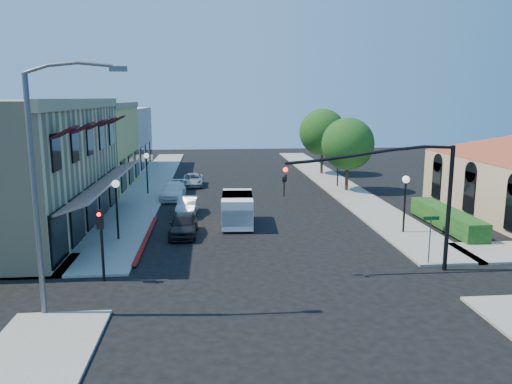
{
  "coord_description": "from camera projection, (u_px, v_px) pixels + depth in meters",
  "views": [
    {
      "loc": [
        -3.11,
        -20.43,
        8.15
      ],
      "look_at": [
        -0.44,
        8.73,
        2.6
      ],
      "focal_mm": 35.0,
      "sensor_mm": 36.0,
      "label": 1
    }
  ],
  "objects": [
    {
      "name": "ground",
      "position": [
        284.0,
        287.0,
        21.78
      ],
      "size": [
        120.0,
        120.0,
        0.0
      ],
      "primitive_type": "plane",
      "color": "black",
      "rests_on": "ground"
    },
    {
      "name": "sidewalk_right",
      "position": [
        332.0,
        181.0,
        48.97
      ],
      "size": [
        3.5,
        50.0,
        0.12
      ],
      "primitive_type": "cube",
      "color": "gray",
      "rests_on": "ground"
    },
    {
      "name": "parked_car_c",
      "position": [
        173.0,
        191.0,
        40.67
      ],
      "size": [
        2.05,
        4.66,
        1.33
      ],
      "primitive_type": "imported",
      "rotation": [
        0.0,
        0.0,
        -0.04
      ],
      "color": "white",
      "rests_on": "ground"
    },
    {
      "name": "street_tree_a",
      "position": [
        348.0,
        144.0,
        43.31
      ],
      "size": [
        4.56,
        4.56,
        6.48
      ],
      "color": "#3A2717",
      "rests_on": "ground"
    },
    {
      "name": "parked_car_b",
      "position": [
        187.0,
        206.0,
        35.26
      ],
      "size": [
        1.58,
        3.82,
        1.23
      ],
      "primitive_type": "imported",
      "rotation": [
        0.0,
        0.0,
        -0.07
      ],
      "color": "#BABCBF",
      "rests_on": "ground"
    },
    {
      "name": "street_tree_b",
      "position": [
        322.0,
        132.0,
        53.03
      ],
      "size": [
        4.94,
        4.94,
        7.02
      ],
      "color": "#3A2717",
      "rests_on": "ground"
    },
    {
      "name": "parked_car_a",
      "position": [
        183.0,
        225.0,
        29.84
      ],
      "size": [
        1.68,
        4.01,
        1.35
      ],
      "primitive_type": "imported",
      "rotation": [
        0.0,
        0.0,
        -0.02
      ],
      "color": "black",
      "rests_on": "ground"
    },
    {
      "name": "corner_brick_building",
      "position": [
        8.0,
        167.0,
        30.41
      ],
      "size": [
        11.77,
        18.2,
        8.1
      ],
      "color": "#CEBD8B",
      "rests_on": "ground"
    },
    {
      "name": "secondary_signal",
      "position": [
        101.0,
        232.0,
        22.01
      ],
      "size": [
        0.28,
        0.42,
        3.32
      ],
      "color": "black",
      "rests_on": "ground"
    },
    {
      "name": "curb_red_strip",
      "position": [
        147.0,
        240.0,
        28.99
      ],
      "size": [
        0.25,
        10.0,
        0.06
      ],
      "primitive_type": "cube",
      "color": "maroon",
      "rests_on": "ground"
    },
    {
      "name": "lamppost_left_near",
      "position": [
        116.0,
        194.0,
        28.34
      ],
      "size": [
        0.44,
        0.44,
        3.57
      ],
      "color": "black",
      "rests_on": "ground"
    },
    {
      "name": "lamppost_right_far",
      "position": [
        338.0,
        158.0,
        45.52
      ],
      "size": [
        0.44,
        0.44,
        3.57
      ],
      "color": "black",
      "rests_on": "ground"
    },
    {
      "name": "yellow_stucco_building",
      "position": [
        73.0,
        147.0,
        45.13
      ],
      "size": [
        10.0,
        12.0,
        7.6
      ],
      "primitive_type": "cube",
      "color": "tan",
      "rests_on": "ground"
    },
    {
      "name": "lamppost_left_far",
      "position": [
        147.0,
        163.0,
        42.04
      ],
      "size": [
        0.44,
        0.44,
        3.57
      ],
      "color": "black",
      "rests_on": "ground"
    },
    {
      "name": "pink_stucco_building",
      "position": [
        102.0,
        139.0,
        56.92
      ],
      "size": [
        10.0,
        12.0,
        7.0
      ],
      "primitive_type": "cube",
      "color": "tan",
      "rests_on": "ground"
    },
    {
      "name": "lamppost_right_near",
      "position": [
        405.0,
        190.0,
        29.86
      ],
      "size": [
        0.44,
        0.44,
        3.57
      ],
      "color": "black",
      "rests_on": "ground"
    },
    {
      "name": "signal_mast_arm",
      "position": [
        406.0,
        187.0,
        23.01
      ],
      "size": [
        8.01,
        0.39,
        6.0
      ],
      "color": "black",
      "rests_on": "ground"
    },
    {
      "name": "white_van",
      "position": [
        237.0,
        208.0,
        32.18
      ],
      "size": [
        2.2,
        4.61,
        2.0
      ],
      "color": "white",
      "rests_on": "ground"
    },
    {
      "name": "street_name_sign",
      "position": [
        430.0,
        232.0,
        24.29
      ],
      "size": [
        0.8,
        0.06,
        2.5
      ],
      "color": "#595B5E",
      "rests_on": "ground"
    },
    {
      "name": "cobra_streetlight",
      "position": [
        43.0,
        179.0,
        18.03
      ],
      "size": [
        3.6,
        0.25,
        9.31
      ],
      "color": "#595B5E",
      "rests_on": "ground"
    },
    {
      "name": "parked_car_d",
      "position": [
        193.0,
        180.0,
        46.68
      ],
      "size": [
        1.91,
        4.15,
        1.15
      ],
      "primitive_type": "imported",
      "rotation": [
        0.0,
        0.0,
        -0.0
      ],
      "color": "#B0B3B5",
      "rests_on": "ground"
    },
    {
      "name": "sidewalk_left",
      "position": [
        152.0,
        184.0,
        47.41
      ],
      "size": [
        3.5,
        50.0,
        0.12
      ],
      "primitive_type": "cube",
      "color": "gray",
      "rests_on": "ground"
    },
    {
      "name": "hedge",
      "position": [
        446.0,
        228.0,
        31.64
      ],
      "size": [
        1.4,
        8.0,
        1.1
      ],
      "primitive_type": "cube",
      "color": "#1A3F12",
      "rests_on": "ground"
    }
  ]
}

